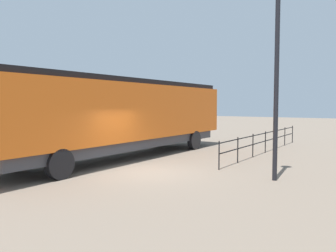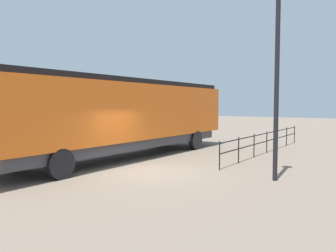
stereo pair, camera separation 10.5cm
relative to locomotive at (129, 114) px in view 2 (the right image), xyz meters
name	(u,v)px [view 2 (the right image)]	position (x,y,z in m)	size (l,w,h in m)	color
ground_plane	(146,172)	(3.09, -2.58, -2.18)	(120.00, 120.00, 0.00)	#756656
locomotive	(129,114)	(0.00, 0.00, 0.00)	(3.02, 15.09, 3.85)	orange
lamp_post	(277,45)	(7.70, -1.22, 2.48)	(0.45, 0.45, 7.23)	black
platform_fence	(267,139)	(5.26, 5.35, -1.42)	(0.05, 11.88, 1.17)	black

